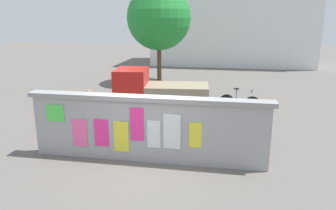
{
  "coord_description": "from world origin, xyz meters",
  "views": [
    {
      "loc": [
        2.03,
        -8.01,
        3.82
      ],
      "look_at": [
        0.33,
        1.33,
        1.23
      ],
      "focal_mm": 34.82,
      "sensor_mm": 36.0,
      "label": 1
    }
  ],
  "objects_px": {
    "person_walking": "(158,115)",
    "tree_roadside": "(159,18)",
    "person_bystander": "(90,109)",
    "motorcycle": "(235,129)",
    "auto_rickshaw_truck": "(157,93)",
    "bicycle_near": "(239,102)"
  },
  "relations": [
    {
      "from": "auto_rickshaw_truck",
      "to": "person_bystander",
      "type": "bearing_deg",
      "value": -118.1
    },
    {
      "from": "person_bystander",
      "to": "person_walking",
      "type": "bearing_deg",
      "value": -7.39
    },
    {
      "from": "motorcycle",
      "to": "tree_roadside",
      "type": "bearing_deg",
      "value": 115.14
    },
    {
      "from": "bicycle_near",
      "to": "motorcycle",
      "type": "bearing_deg",
      "value": -93.83
    },
    {
      "from": "auto_rickshaw_truck",
      "to": "motorcycle",
      "type": "height_order",
      "value": "auto_rickshaw_truck"
    },
    {
      "from": "person_walking",
      "to": "tree_roadside",
      "type": "height_order",
      "value": "tree_roadside"
    },
    {
      "from": "motorcycle",
      "to": "bicycle_near",
      "type": "xyz_separation_m",
      "value": [
        0.25,
        3.74,
        -0.1
      ]
    },
    {
      "from": "auto_rickshaw_truck",
      "to": "bicycle_near",
      "type": "xyz_separation_m",
      "value": [
        3.25,
        1.22,
        -0.54
      ]
    },
    {
      "from": "person_walking",
      "to": "person_bystander",
      "type": "xyz_separation_m",
      "value": [
        -2.27,
        0.29,
        0.0
      ]
    },
    {
      "from": "bicycle_near",
      "to": "person_walking",
      "type": "xyz_separation_m",
      "value": [
        -2.53,
        -4.4,
        0.62
      ]
    },
    {
      "from": "auto_rickshaw_truck",
      "to": "tree_roadside",
      "type": "bearing_deg",
      "value": 100.91
    },
    {
      "from": "auto_rickshaw_truck",
      "to": "tree_roadside",
      "type": "height_order",
      "value": "tree_roadside"
    },
    {
      "from": "person_walking",
      "to": "tree_roadside",
      "type": "bearing_deg",
      "value": 101.54
    },
    {
      "from": "bicycle_near",
      "to": "person_bystander",
      "type": "bearing_deg",
      "value": -139.44
    },
    {
      "from": "person_walking",
      "to": "bicycle_near",
      "type": "bearing_deg",
      "value": 60.09
    },
    {
      "from": "motorcycle",
      "to": "person_bystander",
      "type": "xyz_separation_m",
      "value": [
        -4.55,
        -0.36,
        0.52
      ]
    },
    {
      "from": "person_walking",
      "to": "person_bystander",
      "type": "relative_size",
      "value": 1.0
    },
    {
      "from": "person_bystander",
      "to": "motorcycle",
      "type": "bearing_deg",
      "value": 4.54
    },
    {
      "from": "motorcycle",
      "to": "person_bystander",
      "type": "distance_m",
      "value": 4.59
    },
    {
      "from": "auto_rickshaw_truck",
      "to": "bicycle_near",
      "type": "bearing_deg",
      "value": 20.51
    },
    {
      "from": "auto_rickshaw_truck",
      "to": "tree_roadside",
      "type": "xyz_separation_m",
      "value": [
        -1.27,
        6.58,
        2.82
      ]
    },
    {
      "from": "auto_rickshaw_truck",
      "to": "motorcycle",
      "type": "relative_size",
      "value": 1.97
    }
  ]
}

